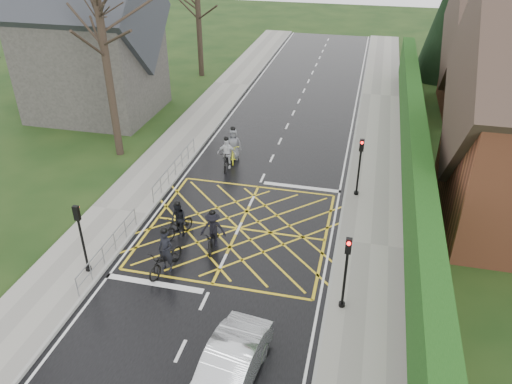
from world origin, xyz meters
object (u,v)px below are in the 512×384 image
at_px(cyclist_mid, 213,233).
at_px(car, 228,369).
at_px(cyclist_rear, 166,257).
at_px(cyclist_back, 178,223).
at_px(cyclist_front, 226,157).
at_px(cyclist_lead, 233,148).

bearing_deg(cyclist_mid, car, -77.90).
xyz_separation_m(cyclist_rear, car, (4.04, -4.83, 0.04)).
distance_m(cyclist_rear, cyclist_back, 2.49).
relative_size(cyclist_front, car, 0.46).
height_order(cyclist_rear, cyclist_mid, cyclist_rear).
bearing_deg(car, cyclist_front, 113.15).
xyz_separation_m(cyclist_rear, cyclist_front, (-0.18, 9.33, 0.03)).
distance_m(cyclist_mid, cyclist_lead, 8.57).
bearing_deg(cyclist_rear, cyclist_lead, 104.92).
bearing_deg(cyclist_rear, car, -35.80).
distance_m(cyclist_mid, car, 7.35).
bearing_deg(cyclist_front, cyclist_lead, 77.30).
height_order(cyclist_front, cyclist_lead, cyclist_lead).
bearing_deg(cyclist_lead, car, -90.59).
height_order(cyclist_front, car, cyclist_front).
relative_size(cyclist_back, cyclist_lead, 0.82).
height_order(cyclist_rear, cyclist_front, cyclist_rear).
distance_m(cyclist_back, car, 8.54).
xyz_separation_m(cyclist_lead, car, (4.15, -15.29, 0.00)).
xyz_separation_m(cyclist_mid, cyclist_lead, (-1.46, 8.45, 0.03)).
bearing_deg(cyclist_lead, cyclist_rear, -105.17).
xyz_separation_m(cyclist_back, cyclist_lead, (0.30, 8.00, 0.04)).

